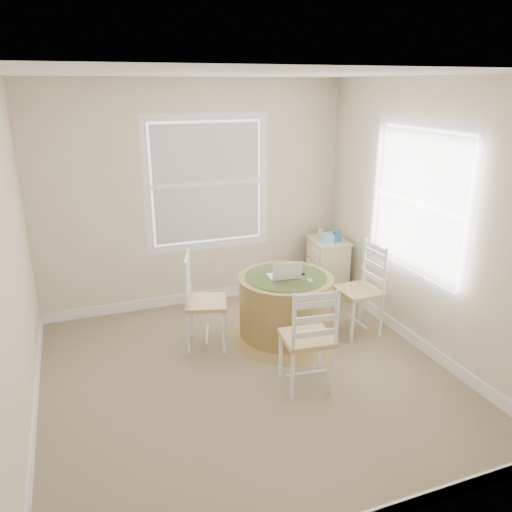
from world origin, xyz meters
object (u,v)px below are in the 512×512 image
chair_near (307,337)px  chair_right (359,291)px  round_table (285,305)px  chair_left (206,302)px  corner_chest (327,267)px  laptop (284,275)px

chair_near → chair_right: same height
round_table → chair_near: chair_near is taller
chair_left → chair_right: (1.58, -0.28, 0.00)m
corner_chest → round_table: bearing=-130.6°
round_table → chair_near: size_ratio=1.21×
chair_right → chair_left: bearing=-101.4°
round_table → chair_near: (-0.18, -0.87, 0.10)m
chair_near → chair_right: size_ratio=1.00×
chair_left → corner_chest: 1.89m
round_table → chair_left: 0.82m
chair_near → corner_chest: 2.06m
round_table → chair_near: bearing=-85.3°
chair_left → laptop: size_ratio=2.92×
round_table → corner_chest: corner_chest is taller
chair_near → corner_chest: chair_near is taller
chair_left → chair_right: bearing=-83.0°
chair_right → corner_chest: size_ratio=1.30×
laptop → corner_chest: bearing=-131.7°
round_table → chair_right: chair_right is taller
chair_right → chair_near: bearing=-54.0°
round_table → laptop: laptop is taller
chair_near → corner_chest: size_ratio=1.30×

